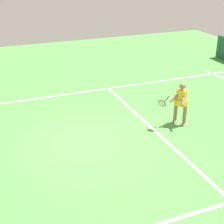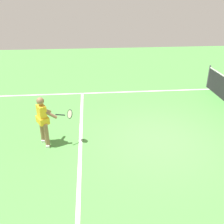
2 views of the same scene
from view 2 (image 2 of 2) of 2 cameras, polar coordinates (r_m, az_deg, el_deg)
name	(u,v)px [view 2 (image 2 of 2)]	position (r m, az deg, el deg)	size (l,w,h in m)	color
ground_plane	(160,140)	(8.27, 10.69, -6.06)	(27.90, 27.90, 0.00)	#4C9342
service_line_marking	(80,143)	(8.00, -7.06, -6.97)	(8.39, 0.10, 0.01)	white
sideline_left_marking	(137,92)	(11.94, 5.51, 4.57)	(0.10, 19.46, 0.01)	white
tennis_player	(44,119)	(7.76, -15.01, -1.60)	(0.68, 1.14, 1.55)	#8C6647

